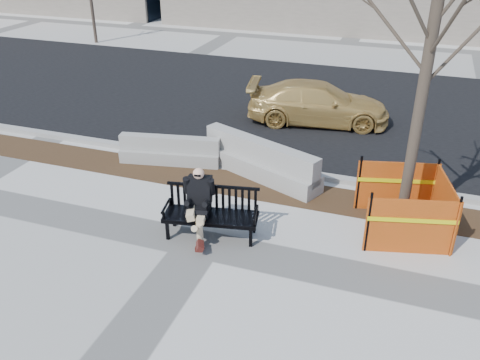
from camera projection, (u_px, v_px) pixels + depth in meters
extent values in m
plane|color=beige|center=(200.00, 244.00, 10.10)|extent=(120.00, 120.00, 0.00)
cube|color=#47301C|center=(243.00, 185.00, 12.27)|extent=(40.00, 1.20, 0.02)
cube|color=black|center=(303.00, 104.00, 17.45)|extent=(60.00, 10.40, 0.01)
cube|color=#9E9B93|center=(255.00, 166.00, 13.04)|extent=(60.00, 0.25, 0.12)
imported|color=tan|center=(317.00, 122.00, 15.95)|extent=(4.52, 2.47, 1.24)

